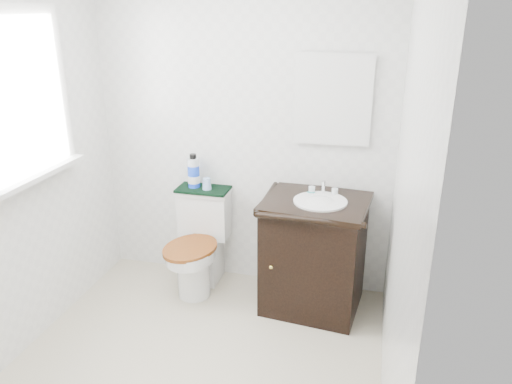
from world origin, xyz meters
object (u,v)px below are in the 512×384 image
at_px(vanity, 314,252).
at_px(trash_bin, 291,270).
at_px(toilet, 200,247).
at_px(cup, 207,184).
at_px(mouthwash_bottle, 194,172).

xyz_separation_m(vanity, trash_bin, (-0.20, 0.20, -0.28)).
bearing_deg(toilet, cup, 70.95).
bearing_deg(trash_bin, toilet, -169.26).
relative_size(vanity, mouthwash_bottle, 3.60).
height_order(vanity, trash_bin, vanity).
height_order(toilet, vanity, vanity).
distance_m(toilet, mouthwash_bottle, 0.57).
relative_size(trash_bin, mouthwash_bottle, 1.16).
xyz_separation_m(vanity, mouthwash_bottle, (-0.95, 0.20, 0.45)).
relative_size(toilet, mouthwash_bottle, 2.91).
xyz_separation_m(toilet, cup, (0.04, 0.11, 0.47)).
bearing_deg(mouthwash_bottle, trash_bin, -0.26).
bearing_deg(cup, mouthwash_bottle, 166.16).
height_order(mouthwash_bottle, cup, mouthwash_bottle).
xyz_separation_m(toilet, trash_bin, (0.68, 0.13, -0.18)).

